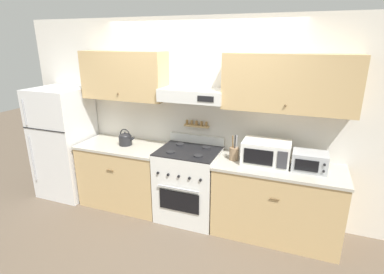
{
  "coord_description": "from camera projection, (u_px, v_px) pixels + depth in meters",
  "views": [
    {
      "loc": [
        1.29,
        -2.96,
        2.26
      ],
      "look_at": [
        0.07,
        0.27,
        1.14
      ],
      "focal_mm": 28.0,
      "sensor_mm": 36.0,
      "label": 1
    }
  ],
  "objects": [
    {
      "name": "stove_range",
      "position": [
        189.0,
        184.0,
        3.91
      ],
      "size": [
        0.76,
        0.68,
        1.06
      ],
      "color": "white",
      "rests_on": "ground_plane"
    },
    {
      "name": "counter_right",
      "position": [
        276.0,
        201.0,
        3.55
      ],
      "size": [
        1.46,
        0.67,
        0.89
      ],
      "color": "tan",
      "rests_on": "ground_plane"
    },
    {
      "name": "counter_left",
      "position": [
        125.0,
        174.0,
        4.26
      ],
      "size": [
        1.19,
        0.67,
        0.89
      ],
      "color": "tan",
      "rests_on": "ground_plane"
    },
    {
      "name": "refrigerator",
      "position": [
        65.0,
        143.0,
        4.45
      ],
      "size": [
        0.74,
        0.7,
        1.62
      ],
      "color": "white",
      "rests_on": "ground_plane"
    },
    {
      "name": "wall_back",
      "position": [
        201.0,
        106.0,
        3.85
      ],
      "size": [
        5.2,
        0.46,
        2.55
      ],
      "color": "silver",
      "rests_on": "ground_plane"
    },
    {
      "name": "toaster_oven",
      "position": [
        310.0,
        161.0,
        3.28
      ],
      "size": [
        0.37,
        0.28,
        0.21
      ],
      "color": "#ADAFB5",
      "rests_on": "counter_right"
    },
    {
      "name": "microwave",
      "position": [
        266.0,
        153.0,
        3.45
      ],
      "size": [
        0.54,
        0.35,
        0.27
      ],
      "color": "white",
      "rests_on": "counter_right"
    },
    {
      "name": "ground_plane",
      "position": [
        179.0,
        229.0,
        3.76
      ],
      "size": [
        16.0,
        16.0,
        0.0
      ],
      "primitive_type": "plane",
      "color": "brown"
    },
    {
      "name": "utensil_crock",
      "position": [
        234.0,
        153.0,
        3.57
      ],
      "size": [
        0.11,
        0.11,
        0.31
      ],
      "color": "#8E7051",
      "rests_on": "counter_right"
    },
    {
      "name": "tea_kettle",
      "position": [
        125.0,
        139.0,
        4.08
      ],
      "size": [
        0.22,
        0.17,
        0.23
      ],
      "color": "#232326",
      "rests_on": "counter_left"
    }
  ]
}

